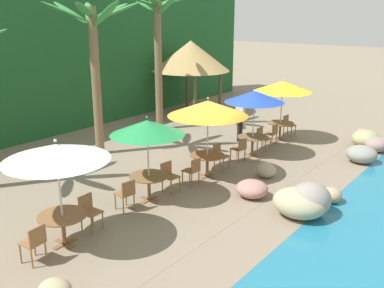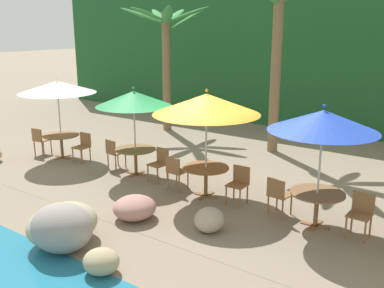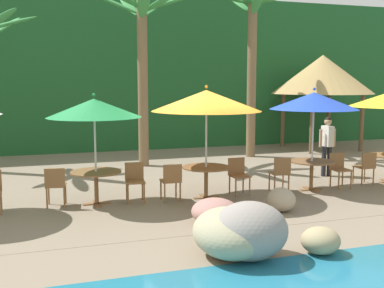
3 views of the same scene
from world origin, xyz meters
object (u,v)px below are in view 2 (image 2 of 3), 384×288
at_px(dining_table_orange, 206,172).
at_px(chair_green_inland, 114,152).
at_px(palm_tree_second, 278,31).
at_px(chair_white_seaward, 83,145).
at_px(palm_tree_nearest, 167,43).
at_px(chair_orange_seaward, 239,182).
at_px(umbrella_white, 57,87).
at_px(chair_blue_seaward, 361,212).
at_px(chair_white_inland, 40,139).
at_px(umbrella_orange, 206,104).
at_px(umbrella_green, 134,99).
at_px(chair_green_seaward, 160,162).
at_px(chair_orange_inland, 176,170).
at_px(chair_blue_inland, 278,194).
at_px(dining_table_white, 61,139).
at_px(dining_table_green, 136,153).
at_px(umbrella_blue, 323,121).
at_px(dining_table_blue, 317,198).

bearing_deg(dining_table_orange, chair_green_inland, 176.08).
bearing_deg(palm_tree_second, chair_white_seaward, -133.22).
distance_m(palm_tree_nearest, palm_tree_second, 4.78).
bearing_deg(chair_orange_seaward, umbrella_white, -179.55).
bearing_deg(chair_blue_seaward, chair_white_inland, -179.15).
bearing_deg(palm_tree_nearest, umbrella_orange, -43.84).
bearing_deg(umbrella_orange, chair_green_inland, 176.08).
relative_size(umbrella_white, umbrella_green, 1.03).
xyz_separation_m(chair_green_seaward, chair_orange_seaward, (2.47, -0.12, 0.00)).
distance_m(chair_orange_seaward, palm_tree_second, 5.72).
bearing_deg(chair_white_inland, dining_table_orange, 1.08).
xyz_separation_m(chair_green_inland, chair_orange_inland, (2.48, -0.31, 0.00)).
distance_m(chair_orange_seaward, chair_orange_inland, 1.71).
xyz_separation_m(chair_white_seaward, umbrella_green, (2.13, 0.02, 1.60)).
bearing_deg(chair_blue_seaward, umbrella_white, 179.80).
relative_size(umbrella_orange, chair_blue_inland, 2.99).
xyz_separation_m(dining_table_white, chair_white_seaward, (0.84, 0.14, -0.10)).
xyz_separation_m(chair_green_inland, palm_tree_nearest, (-1.89, 4.78, 2.85)).
height_order(umbrella_orange, chair_blue_inland, umbrella_orange).
height_order(chair_blue_seaward, palm_tree_nearest, palm_tree_nearest).
height_order(chair_orange_seaward, chair_blue_seaward, same).
height_order(umbrella_green, chair_green_seaward, umbrella_green).
height_order(dining_table_orange, chair_blue_inland, chair_blue_inland).
bearing_deg(umbrella_white, chair_white_seaward, 9.30).
xyz_separation_m(dining_table_green, dining_table_orange, (2.47, -0.21, 0.00)).
bearing_deg(umbrella_white, umbrella_blue, -0.78).
bearing_deg(dining_table_blue, chair_blue_seaward, 5.33).
distance_m(umbrella_blue, palm_tree_nearest, 9.51).
xyz_separation_m(dining_table_white, chair_green_inland, (2.11, 0.17, -0.10)).
bearing_deg(palm_tree_second, chair_green_inland, -123.21).
height_order(dining_table_green, palm_tree_nearest, palm_tree_nearest).
height_order(dining_table_white, chair_blue_inland, chair_blue_inland).
xyz_separation_m(chair_white_seaward, umbrella_blue, (7.35, -0.25, 1.70)).
bearing_deg(chair_blue_inland, chair_green_seaward, 175.58).
relative_size(umbrella_white, chair_orange_seaward, 2.88).
bearing_deg(palm_tree_second, dining_table_orange, -84.06).
bearing_deg(chair_green_inland, palm_tree_second, 56.79).
height_order(umbrella_white, chair_white_seaward, umbrella_white).
bearing_deg(chair_green_inland, dining_table_blue, -2.64).
xyz_separation_m(umbrella_blue, chair_blue_inland, (-0.85, 0.01, -1.70)).
height_order(dining_table_white, dining_table_blue, same).
distance_m(chair_orange_seaward, chair_blue_inland, 1.06).
relative_size(chair_green_seaward, chair_blue_inland, 1.00).
xyz_separation_m(chair_white_seaward, chair_orange_seaward, (5.45, -0.09, 0.00)).
bearing_deg(dining_table_white, umbrella_green, 2.99).
distance_m(chair_white_seaward, chair_white_inland, 1.71).
height_order(umbrella_white, chair_orange_inland, umbrella_white).
bearing_deg(palm_tree_nearest, chair_white_seaward, -82.68).
height_order(chair_orange_inland, chair_blue_seaward, same).
height_order(chair_green_seaward, chair_orange_seaward, same).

